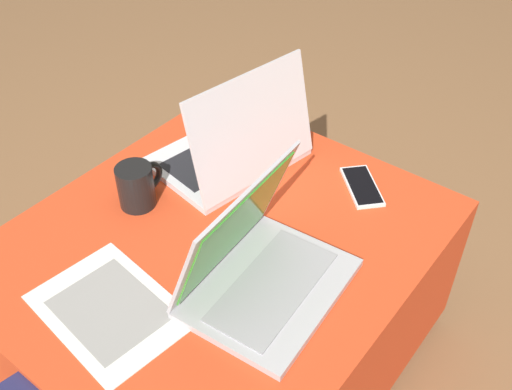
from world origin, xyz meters
TOP-DOWN VIEW (x-y plane):
  - ground_plane at (0.00, 0.00)m, footprint 14.00×14.00m
  - ottoman at (0.00, 0.00)m, footprint 0.92×0.80m
  - laptop_near at (-0.05, -0.15)m, footprint 0.34×0.28m
  - laptop_far at (0.22, 0.13)m, footprint 0.38×0.31m
  - cell_phone at (0.34, -0.16)m, footprint 0.15×0.16m
  - paper_sheet at (-0.27, 0.04)m, footprint 0.24×0.32m
  - coffee_mug at (-0.02, 0.22)m, footprint 0.12×0.08m

SIDE VIEW (x-z plane):
  - ground_plane at x=0.00m, z-range 0.00..0.00m
  - ottoman at x=0.00m, z-range 0.00..0.44m
  - paper_sheet at x=-0.27m, z-range 0.44..0.44m
  - cell_phone at x=0.34m, z-range 0.44..0.45m
  - coffee_mug at x=-0.02m, z-range 0.44..0.54m
  - laptop_near at x=-0.05m, z-range 0.37..0.61m
  - laptop_far at x=0.22m, z-range 0.36..0.63m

